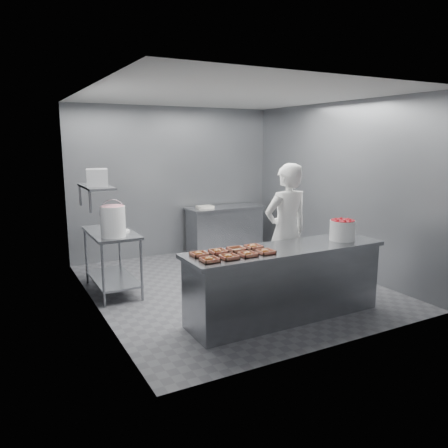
{
  "coord_description": "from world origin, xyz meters",
  "views": [
    {
      "loc": [
        -3.11,
        -5.54,
        2.19
      ],
      "look_at": [
        -0.24,
        -0.2,
        1.02
      ],
      "focal_mm": 35.0,
      "sensor_mm": 36.0,
      "label": 1
    }
  ],
  "objects": [
    {
      "name": "rag",
      "position": [
        -1.54,
        0.79,
        0.91
      ],
      "size": [
        0.14,
        0.13,
        0.02
      ],
      "primitive_type": "cube",
      "rotation": [
        0.0,
        0.0,
        -0.07
      ],
      "color": "#CCB28C",
      "rests_on": "prep_table"
    },
    {
      "name": "service_counter",
      "position": [
        0.0,
        -1.35,
        0.45
      ],
      "size": [
        2.6,
        0.7,
        0.9
      ],
      "color": "slate",
      "rests_on": "ground"
    },
    {
      "name": "tray_7",
      "position": [
        -0.38,
        -1.22,
        0.92
      ],
      "size": [
        0.19,
        0.18,
        0.06
      ],
      "color": "tan",
      "rests_on": "service_counter"
    },
    {
      "name": "worker",
      "position": [
        0.44,
        -0.75,
        0.94
      ],
      "size": [
        0.69,
        0.46,
        1.88
      ],
      "primitive_type": "imported",
      "rotation": [
        0.0,
        0.0,
        3.15
      ],
      "color": "white",
      "rests_on": "ground"
    },
    {
      "name": "bucket_lid",
      "position": [
        -1.57,
        0.49,
        0.91
      ],
      "size": [
        0.34,
        0.34,
        0.02
      ],
      "primitive_type": "cylinder",
      "rotation": [
        0.0,
        0.0,
        0.1
      ],
      "color": "silver",
      "rests_on": "prep_table"
    },
    {
      "name": "glaze_bucket",
      "position": [
        -1.7,
        0.23,
        1.12
      ],
      "size": [
        0.35,
        0.33,
        0.51
      ],
      "color": "silver",
      "rests_on": "prep_table"
    },
    {
      "name": "prep_table",
      "position": [
        -1.65,
        0.6,
        0.59
      ],
      "size": [
        0.6,
        1.2,
        0.9
      ],
      "color": "slate",
      "rests_on": "ground"
    },
    {
      "name": "tray_5",
      "position": [
        -0.86,
        -1.22,
        0.92
      ],
      "size": [
        0.19,
        0.18,
        0.06
      ],
      "color": "tan",
      "rests_on": "service_counter"
    },
    {
      "name": "tray_0",
      "position": [
        -1.1,
        -1.48,
        0.92
      ],
      "size": [
        0.19,
        0.18,
        0.06
      ],
      "color": "tan",
      "rests_on": "service_counter"
    },
    {
      "name": "floor",
      "position": [
        0.0,
        0.0,
        0.0
      ],
      "size": [
        4.5,
        4.5,
        0.0
      ],
      "primitive_type": "plane",
      "color": "#4C4C51",
      "rests_on": "ground"
    },
    {
      "name": "tray_3",
      "position": [
        -0.38,
        -1.48,
        0.92
      ],
      "size": [
        0.19,
        0.18,
        0.06
      ],
      "color": "tan",
      "rests_on": "service_counter"
    },
    {
      "name": "back_counter",
      "position": [
        0.9,
        1.9,
        0.45
      ],
      "size": [
        1.5,
        0.6,
        0.9
      ],
      "color": "slate",
      "rests_on": "ground"
    },
    {
      "name": "strawberry_tub",
      "position": [
        0.87,
        -1.38,
        1.04
      ],
      "size": [
        0.32,
        0.32,
        0.27
      ],
      "color": "silver",
      "rests_on": "service_counter"
    },
    {
      "name": "ceiling",
      "position": [
        0.0,
        0.0,
        2.8
      ],
      "size": [
        4.5,
        4.5,
        0.0
      ],
      "primitive_type": "plane",
      "rotation": [
        3.14,
        0.0,
        0.0
      ],
      "color": "white",
      "rests_on": "wall_back"
    },
    {
      "name": "appliance",
      "position": [
        -1.82,
        0.51,
        1.68
      ],
      "size": [
        0.33,
        0.36,
        0.24
      ],
      "primitive_type": "cube",
      "rotation": [
        0.0,
        0.0,
        -0.2
      ],
      "color": "gray",
      "rests_on": "wall_shelf"
    },
    {
      "name": "paper_stack",
      "position": [
        0.47,
        1.9,
        0.92
      ],
      "size": [
        0.31,
        0.23,
        0.05
      ],
      "primitive_type": "cube",
      "rotation": [
        0.0,
        0.0,
        -0.05
      ],
      "color": "silver",
      "rests_on": "back_counter"
    },
    {
      "name": "wall_right",
      "position": [
        2.0,
        0.0,
        1.4
      ],
      "size": [
        0.04,
        4.5,
        2.8
      ],
      "primitive_type": "cube",
      "color": "slate",
      "rests_on": "ground"
    },
    {
      "name": "wall_left",
      "position": [
        -2.0,
        0.0,
        1.4
      ],
      "size": [
        0.04,
        4.5,
        2.8
      ],
      "primitive_type": "cube",
      "color": "slate",
      "rests_on": "ground"
    },
    {
      "name": "wall_back",
      "position": [
        0.0,
        2.25,
        1.4
      ],
      "size": [
        4.0,
        0.04,
        2.8
      ],
      "primitive_type": "cube",
      "color": "slate",
      "rests_on": "ground"
    },
    {
      "name": "tray_2",
      "position": [
        -0.62,
        -1.48,
        0.92
      ],
      "size": [
        0.19,
        0.18,
        0.06
      ],
      "color": "tan",
      "rests_on": "service_counter"
    },
    {
      "name": "tray_6",
      "position": [
        -0.62,
        -1.22,
        0.92
      ],
      "size": [
        0.19,
        0.18,
        0.04
      ],
      "color": "tan",
      "rests_on": "service_counter"
    },
    {
      "name": "wall_shelf",
      "position": [
        -1.82,
        0.6,
        1.55
      ],
      "size": [
        0.35,
        0.9,
        0.03
      ],
      "primitive_type": "cube",
      "color": "slate",
      "rests_on": "wall_left"
    },
    {
      "name": "tray_4",
      "position": [
        -1.1,
        -1.22,
        0.92
      ],
      "size": [
        0.19,
        0.18,
        0.06
      ],
      "color": "tan",
      "rests_on": "service_counter"
    },
    {
      "name": "tray_1",
      "position": [
        -0.86,
        -1.48,
        0.92
      ],
      "size": [
        0.19,
        0.18,
        0.06
      ],
      "color": "tan",
      "rests_on": "service_counter"
    }
  ]
}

